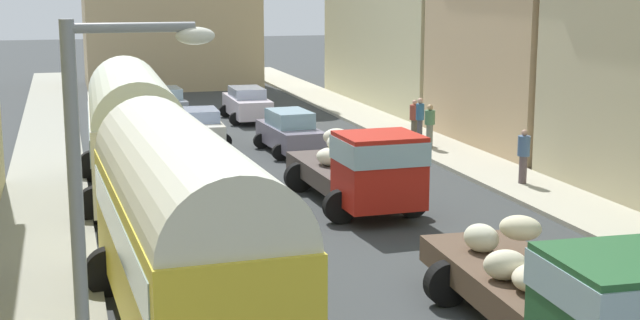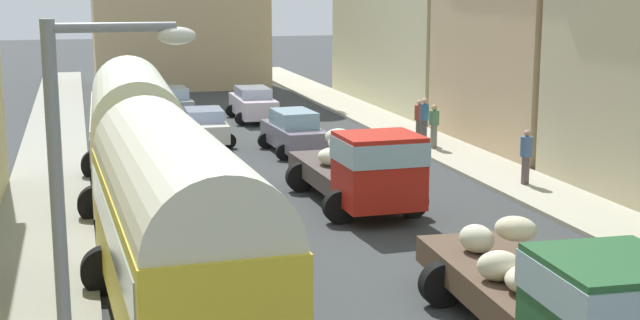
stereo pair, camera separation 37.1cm
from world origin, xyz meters
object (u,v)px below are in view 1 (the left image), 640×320
pedestrian_3 (523,155)px  cargo_truck_0 (571,295)px  cargo_truck_1 (361,167)px  pedestrian_4 (414,118)px  streetlamp_near (99,231)px  parked_bus_1 (132,127)px  pedestrian_1 (430,125)px  car_2 (200,126)px  pedestrian_0 (420,118)px  parked_bus_0 (184,222)px  car_3 (165,104)px  car_1 (247,104)px  car_0 (290,132)px

pedestrian_3 → cargo_truck_0: bearing=-115.4°
cargo_truck_1 → pedestrian_4: 11.34m
cargo_truck_0 → streetlamp_near: streetlamp_near is taller
pedestrian_3 → parked_bus_1: bearing=170.3°
pedestrian_1 → pedestrian_4: 2.00m
car_2 → pedestrian_0: (8.28, -2.82, 0.39)m
parked_bus_0 → cargo_truck_0: parked_bus_0 is taller
cargo_truck_1 → pedestrian_4: bearing=60.4°
streetlamp_near → car_3: bearing=82.4°
cargo_truck_0 → pedestrian_0: 20.49m
streetlamp_near → parked_bus_1: bearing=84.5°
pedestrian_0 → car_1: bearing=121.3°
parked_bus_1 → pedestrian_3: parked_bus_1 is taller
pedestrian_1 → streetlamp_near: size_ratio=0.30×
cargo_truck_1 → pedestrian_3: size_ratio=3.55×
parked_bus_1 → car_1: bearing=65.9°
streetlamp_near → pedestrian_0: bearing=59.5°
cargo_truck_1 → car_3: bearing=100.1°
car_3 → pedestrian_3: size_ratio=2.07×
parked_bus_1 → streetlamp_near: size_ratio=1.48×
car_0 → pedestrian_4: (5.41, 0.87, 0.17)m
pedestrian_3 → car_3: bearing=117.6°
car_1 → pedestrian_3: size_ratio=2.34×
car_1 → pedestrian_1: (5.14, -9.61, 0.23)m
pedestrian_0 → streetlamp_near: streetlamp_near is taller
car_3 → pedestrian_4: (8.96, -8.95, 0.21)m
car_0 → car_1: 8.50m
car_0 → streetlamp_near: streetlamp_near is taller
cargo_truck_0 → car_1: bearing=89.5°
parked_bus_0 → car_0: bearing=69.8°
car_1 → car_3: size_ratio=1.13×
car_1 → pedestrian_0: (5.18, -8.54, 0.32)m
parked_bus_1 → pedestrian_0: 12.85m
car_0 → pedestrian_0: 5.28m
pedestrian_4 → streetlamp_near: streetlamp_near is taller
cargo_truck_1 → pedestrian_1: 9.56m
cargo_truck_0 → pedestrian_1: (5.38, 18.68, -0.17)m
cargo_truck_0 → pedestrian_0: bearing=74.7°
car_1 → parked_bus_0: bearing=-103.9°
cargo_truck_0 → cargo_truck_1: (-0.04, 10.81, 0.05)m
cargo_truck_0 → streetlamp_near: 8.42m
cargo_truck_1 → streetlamp_near: (-7.64, -13.31, 2.33)m
car_3 → parked_bus_0: bearing=-95.7°
car_0 → car_1: car_0 is taller
car_0 → car_2: car_0 is taller
car_2 → car_1: bearing=61.6°
cargo_truck_1 → car_2: size_ratio=1.74×
car_3 → parked_bus_1: bearing=-99.8°
parked_bus_1 → cargo_truck_1: (6.05, -3.32, -0.90)m
car_1 → car_2: size_ratio=1.14×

